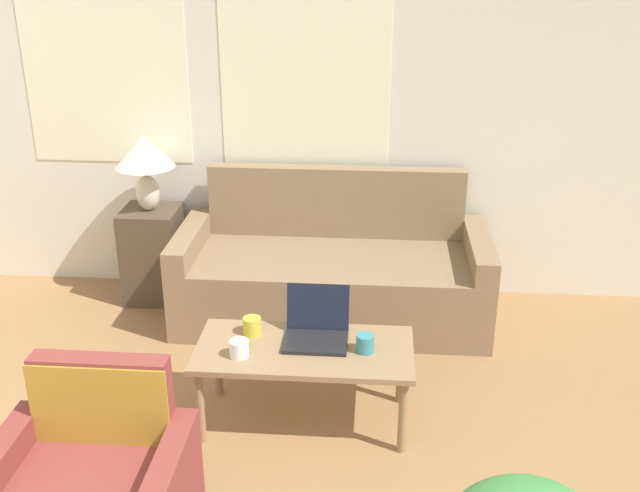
# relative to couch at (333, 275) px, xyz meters

# --- Properties ---
(wall_back) EXTENTS (6.28, 0.06, 2.60)m
(wall_back) POSITION_rel_couch_xyz_m (-0.80, 0.43, 1.03)
(wall_back) COLOR silver
(wall_back) RESTS_ON ground_plane
(couch) EXTENTS (1.99, 0.84, 0.93)m
(couch) POSITION_rel_couch_xyz_m (0.00, 0.00, 0.00)
(couch) COLOR #846B4C
(couch) RESTS_ON ground_plane
(side_table) EXTENTS (0.37, 0.37, 0.65)m
(side_table) POSITION_rel_couch_xyz_m (-1.24, 0.14, 0.04)
(side_table) COLOR #4C3D2D
(side_table) RESTS_ON ground_plane
(table_lamp) EXTENTS (0.39, 0.39, 0.51)m
(table_lamp) POSITION_rel_couch_xyz_m (-1.24, 0.14, 0.72)
(table_lamp) COLOR beige
(table_lamp) RESTS_ON side_table
(coffee_table) EXTENTS (1.09, 0.53, 0.43)m
(coffee_table) POSITION_rel_couch_xyz_m (-0.07, -1.21, 0.10)
(coffee_table) COLOR #8E704C
(coffee_table) RESTS_ON ground_plane
(laptop) EXTENTS (0.32, 0.30, 0.25)m
(laptop) POSITION_rel_couch_xyz_m (-0.01, -1.11, 0.21)
(laptop) COLOR black
(laptop) RESTS_ON coffee_table
(cup_navy) EXTENTS (0.09, 0.09, 0.09)m
(cup_navy) POSITION_rel_couch_xyz_m (-0.38, -1.32, 0.20)
(cup_navy) COLOR white
(cup_navy) RESTS_ON coffee_table
(cup_yellow) EXTENTS (0.09, 0.09, 0.09)m
(cup_yellow) POSITION_rel_couch_xyz_m (-0.35, -1.08, 0.20)
(cup_yellow) COLOR gold
(cup_yellow) RESTS_ON coffee_table
(cup_white) EXTENTS (0.09, 0.09, 0.09)m
(cup_white) POSITION_rel_couch_xyz_m (0.24, -1.22, 0.20)
(cup_white) COLOR teal
(cup_white) RESTS_ON coffee_table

